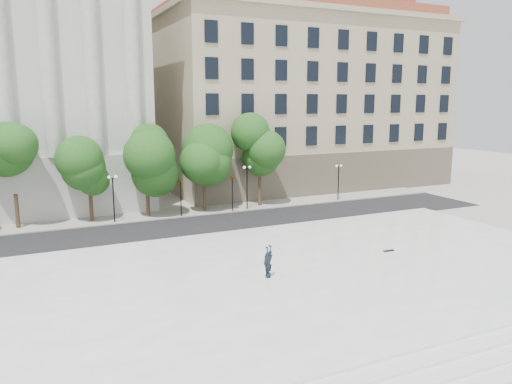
{
  "coord_description": "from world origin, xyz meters",
  "views": [
    {
      "loc": [
        -14.11,
        -23.09,
        11.02
      ],
      "look_at": [
        1.48,
        10.0,
        4.34
      ],
      "focal_mm": 35.0,
      "sensor_mm": 36.0,
      "label": 1
    }
  ],
  "objects_px": {
    "person_lying": "(268,273)",
    "skateboard": "(389,251)",
    "traffic_light_west": "(180,180)",
    "traffic_light_east": "(232,176)"
  },
  "relations": [
    {
      "from": "person_lying",
      "to": "skateboard",
      "type": "bearing_deg",
      "value": -20.54
    },
    {
      "from": "traffic_light_west",
      "to": "traffic_light_east",
      "type": "height_order",
      "value": "traffic_light_east"
    },
    {
      "from": "person_lying",
      "to": "skateboard",
      "type": "xyz_separation_m",
      "value": [
        10.22,
        1.14,
        -0.23
      ]
    },
    {
      "from": "traffic_light_west",
      "to": "person_lying",
      "type": "relative_size",
      "value": 2.1
    },
    {
      "from": "person_lying",
      "to": "traffic_light_east",
      "type": "bearing_deg",
      "value": 46.61
    },
    {
      "from": "person_lying",
      "to": "traffic_light_west",
      "type": "bearing_deg",
      "value": 61.73
    },
    {
      "from": "traffic_light_west",
      "to": "skateboard",
      "type": "xyz_separation_m",
      "value": [
        9.75,
        -18.44,
        -3.16
      ]
    },
    {
      "from": "traffic_light_east",
      "to": "traffic_light_west",
      "type": "bearing_deg",
      "value": 180.0
    },
    {
      "from": "traffic_light_west",
      "to": "person_lying",
      "type": "bearing_deg",
      "value": -91.36
    },
    {
      "from": "traffic_light_east",
      "to": "skateboard",
      "type": "xyz_separation_m",
      "value": [
        4.42,
        -18.44,
        -3.2
      ]
    }
  ]
}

